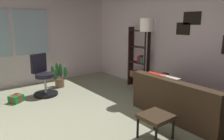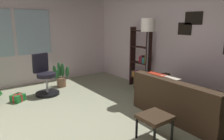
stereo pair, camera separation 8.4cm
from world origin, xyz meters
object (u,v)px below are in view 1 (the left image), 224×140
object	(u,v)px
footstool	(156,118)
gift_box_green	(16,99)
floor_lamp	(147,32)
bookshelf	(139,61)
office_chair	(44,79)
potted_plant	(59,76)
couch	(192,102)

from	to	relation	value
footstool	gift_box_green	world-z (taller)	footstool
footstool	gift_box_green	distance (m)	3.13
floor_lamp	bookshelf	bearing A→B (deg)	56.42
office_chair	potted_plant	distance (m)	0.69
couch	footstool	world-z (taller)	couch
gift_box_green	couch	bearing A→B (deg)	-47.72
couch	bookshelf	xyz separation A→B (m)	(0.45, 1.88, 0.44)
office_chair	floor_lamp	bearing A→B (deg)	-41.81
footstool	gift_box_green	xyz separation A→B (m)	(-1.29, 2.84, -0.25)
potted_plant	gift_box_green	bearing A→B (deg)	-158.66
floor_lamp	gift_box_green	bearing A→B (deg)	148.35
bookshelf	floor_lamp	distance (m)	1.16
floor_lamp	office_chair	bearing A→B (deg)	138.19
couch	gift_box_green	world-z (taller)	couch
couch	bookshelf	size ratio (longest dim) A/B	1.14
gift_box_green	potted_plant	xyz separation A→B (m)	(1.22, 0.48, 0.21)
bookshelf	floor_lamp	world-z (taller)	floor_lamp
footstool	bookshelf	size ratio (longest dim) A/B	0.28
bookshelf	floor_lamp	bearing A→B (deg)	-123.58
office_chair	floor_lamp	world-z (taller)	floor_lamp
footstool	floor_lamp	bearing A→B (deg)	48.27
gift_box_green	office_chair	world-z (taller)	office_chair
floor_lamp	potted_plant	bearing A→B (deg)	121.96
bookshelf	office_chair	bearing A→B (deg)	157.65
office_chair	bookshelf	bearing A→B (deg)	-22.35
couch	floor_lamp	size ratio (longest dim) A/B	1.01
couch	gift_box_green	xyz separation A→B (m)	(-2.47, 2.71, -0.19)
couch	office_chair	size ratio (longest dim) A/B	1.83
gift_box_green	office_chair	bearing A→B (deg)	7.71
office_chair	floor_lamp	distance (m)	2.66
couch	office_chair	world-z (taller)	office_chair
gift_box_green	potted_plant	size ratio (longest dim) A/B	0.51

